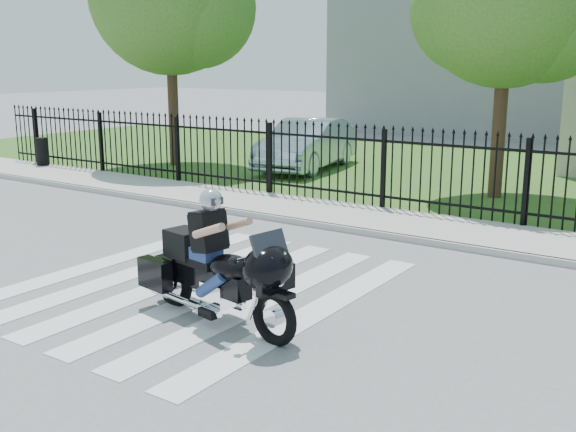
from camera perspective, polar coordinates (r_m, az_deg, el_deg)
The scene contains 10 objects.
ground at distance 9.94m, azimuth -7.74°, elevation -5.85°, with size 120.00×120.00×0.00m, color slate.
crosswalk at distance 9.94m, azimuth -7.74°, elevation -5.82°, with size 5.00×5.50×0.01m, color silver, non-canonical shape.
sidewalk at distance 13.90m, azimuth 6.13°, elevation -0.17°, with size 40.00×2.00×0.12m, color #ADAAA3.
curb at distance 13.04m, azimuth 4.05°, elevation -0.98°, with size 40.00×0.12×0.12m, color #ADAAA3.
grass_strip at distance 20.25m, azimuth 15.57°, elevation 3.37°, with size 40.00×12.00×0.02m, color #2C5F20.
iron_fence at distance 14.61m, azimuth 8.07°, elevation 3.78°, with size 26.00×0.04×1.80m.
building_tall at distance 34.38m, azimuth 19.22°, elevation 16.85°, with size 15.00×10.00×12.00m, color gray.
motorcycle_rider at distance 8.38m, azimuth -6.18°, elevation -4.33°, with size 2.58×1.12×1.72m.
parked_car at distance 20.43m, azimuth 1.63°, elevation 6.10°, with size 1.61×4.61×1.52m, color #A1B8CA.
litter_bin at distance 21.92m, azimuth -20.09°, elevation 5.15°, with size 0.37×0.37×0.84m, color black.
Camera 1 is at (6.36, -6.96, 3.16)m, focal length 42.00 mm.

